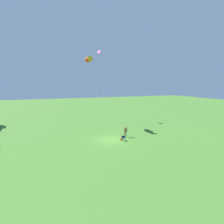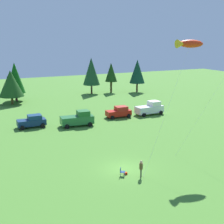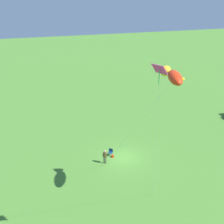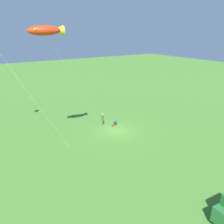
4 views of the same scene
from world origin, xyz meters
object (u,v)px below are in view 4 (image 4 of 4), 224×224
(person_kite_flyer, at_px, (103,118))
(folding_chair, at_px, (116,122))
(kite_large_fish, at_px, (47,31))
(backpack_on_grass, at_px, (113,125))

(person_kite_flyer, bearing_deg, folding_chair, 179.61)
(kite_large_fish, bearing_deg, folding_chair, -163.73)
(backpack_on_grass, bearing_deg, kite_large_fish, 16.44)
(person_kite_flyer, height_order, backpack_on_grass, person_kite_flyer)
(folding_chair, distance_m, backpack_on_grass, 0.63)
(person_kite_flyer, bearing_deg, backpack_on_grass, 166.02)
(folding_chair, relative_size, backpack_on_grass, 2.56)
(folding_chair, xyz_separation_m, kite_large_fish, (9.49, 2.77, 12.16))
(folding_chair, bearing_deg, kite_large_fish, 49.31)
(folding_chair, height_order, kite_large_fish, kite_large_fish)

